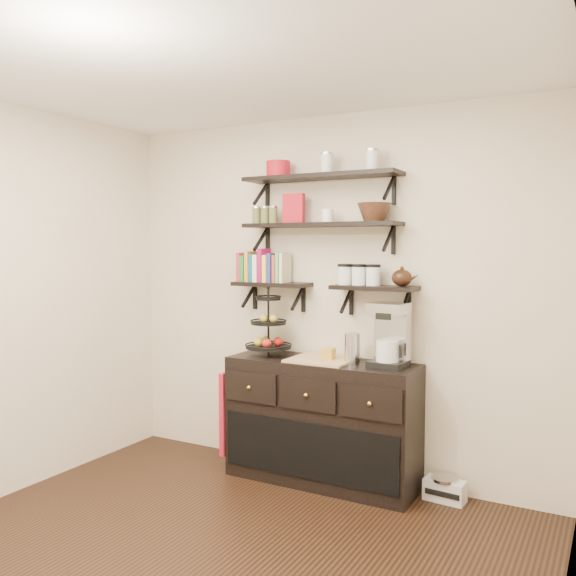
{
  "coord_description": "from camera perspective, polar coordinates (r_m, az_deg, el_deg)",
  "views": [
    {
      "loc": [
        1.95,
        -2.43,
        1.73
      ],
      "look_at": [
        -0.02,
        1.15,
        1.45
      ],
      "focal_mm": 38.0,
      "sensor_mm": 36.0,
      "label": 1
    }
  ],
  "objects": [
    {
      "name": "radio",
      "position": [
        4.48,
        14.46,
        -17.77
      ],
      "size": [
        0.28,
        0.2,
        0.16
      ],
      "rotation": [
        0.0,
        0.0,
        -0.08
      ],
      "color": "silver",
      "rests_on": "floor"
    },
    {
      "name": "back_wall",
      "position": [
        4.63,
        3.74,
        -0.76
      ],
      "size": [
        3.5,
        0.02,
        2.7
      ],
      "primitive_type": "cube",
      "color": "beige",
      "rests_on": "ground"
    },
    {
      "name": "sideboard",
      "position": [
        4.56,
        3.19,
        -12.33
      ],
      "size": [
        1.4,
        0.5,
        0.92
      ],
      "color": "black",
      "rests_on": "floor"
    },
    {
      "name": "recipe_box",
      "position": [
        4.6,
        0.54,
        7.45
      ],
      "size": [
        0.17,
        0.08,
        0.22
      ],
      "primitive_type": "cube",
      "rotation": [
        0.0,
        0.0,
        0.13
      ],
      "color": "#AB131F",
      "rests_on": "shelf_mid"
    },
    {
      "name": "right_wall",
      "position": [
        2.47,
        23.83,
        -5.26
      ],
      "size": [
        0.02,
        3.5,
        2.7
      ],
      "primitive_type": "cube",
      "color": "beige",
      "rests_on": "ground"
    },
    {
      "name": "thermal_carafe",
      "position": [
        4.32,
        6.02,
        -5.67
      ],
      "size": [
        0.11,
        0.11,
        0.22
      ],
      "primitive_type": "cylinder",
      "color": "silver",
      "rests_on": "sideboard"
    },
    {
      "name": "candle",
      "position": [
        4.42,
        3.83,
        -6.14
      ],
      "size": [
        0.08,
        0.08,
        0.08
      ],
      "primitive_type": "cube",
      "color": "#B58029",
      "rests_on": "sideboard"
    },
    {
      "name": "apron",
      "position": [
        4.82,
        -5.34,
        -11.42
      ],
      "size": [
        0.04,
        0.27,
        0.63
      ],
      "primitive_type": "cube",
      "color": "#A71226",
      "rests_on": "sideboard"
    },
    {
      "name": "shelf_top",
      "position": [
        4.52,
        3.08,
        10.32
      ],
      "size": [
        1.2,
        0.27,
        0.23
      ],
      "color": "black",
      "rests_on": "back_wall"
    },
    {
      "name": "shelf_low_left",
      "position": [
        4.71,
        -1.49,
        0.28
      ],
      "size": [
        0.6,
        0.25,
        0.23
      ],
      "color": "black",
      "rests_on": "back_wall"
    },
    {
      "name": "shelf_mid",
      "position": [
        4.5,
        3.06,
        5.88
      ],
      "size": [
        1.2,
        0.27,
        0.23
      ],
      "color": "black",
      "rests_on": "back_wall"
    },
    {
      "name": "glass_canisters",
      "position": [
        4.39,
        6.64,
        1.12
      ],
      "size": [
        0.32,
        0.1,
        0.13
      ],
      "color": "silver",
      "rests_on": "shelf_low_right"
    },
    {
      "name": "ceiling",
      "position": [
        3.26,
        -10.22,
        21.17
      ],
      "size": [
        3.5,
        3.5,
        0.02
      ],
      "primitive_type": "cube",
      "color": "white",
      "rests_on": "back_wall"
    },
    {
      "name": "shelf_low_right",
      "position": [
        4.35,
        8.1,
        -0.06
      ],
      "size": [
        0.6,
        0.25,
        0.23
      ],
      "color": "black",
      "rests_on": "back_wall"
    },
    {
      "name": "ramekins",
      "position": [
        4.47,
        3.73,
        6.74
      ],
      "size": [
        0.09,
        0.09,
        0.1
      ],
      "primitive_type": "cylinder",
      "color": "white",
      "rests_on": "shelf_mid"
    },
    {
      "name": "red_pot",
      "position": [
        4.69,
        -0.92,
        11.06
      ],
      "size": [
        0.18,
        0.18,
        0.12
      ],
      "primitive_type": "cylinder",
      "color": "#AB131F",
      "rests_on": "shelf_top"
    },
    {
      "name": "coffee_maker",
      "position": [
        4.26,
        9.53,
        -4.46
      ],
      "size": [
        0.26,
        0.25,
        0.44
      ],
      "rotation": [
        0.0,
        0.0,
        -0.07
      ],
      "color": "black",
      "rests_on": "sideboard"
    },
    {
      "name": "walnut_bowl",
      "position": [
        4.33,
        8.07,
        7.03
      ],
      "size": [
        0.24,
        0.24,
        0.13
      ],
      "primitive_type": null,
      "color": "black",
      "rests_on": "shelf_mid"
    },
    {
      "name": "teapot",
      "position": [
        4.28,
        10.61,
        1.08
      ],
      "size": [
        0.21,
        0.18,
        0.14
      ],
      "primitive_type": null,
      "rotation": [
        0.0,
        0.0,
        -0.2
      ],
      "color": "black",
      "rests_on": "shelf_low_right"
    },
    {
      "name": "fruit_stand",
      "position": [
        4.63,
        -1.79,
        -4.15
      ],
      "size": [
        0.35,
        0.35,
        0.51
      ],
      "rotation": [
        0.0,
        0.0,
        -0.29
      ],
      "color": "black",
      "rests_on": "sideboard"
    },
    {
      "name": "cookbooks",
      "position": [
        4.74,
        -2.2,
        1.97
      ],
      "size": [
        0.4,
        0.15,
        0.26
      ],
      "color": "#C0293F",
      "rests_on": "shelf_low_left"
    }
  ]
}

